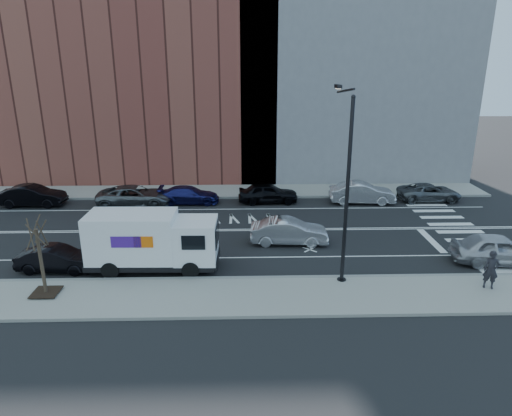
{
  "coord_description": "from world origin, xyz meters",
  "views": [
    {
      "loc": [
        2.24,
        -27.51,
        10.53
      ],
      "look_at": [
        2.98,
        0.26,
        1.4
      ],
      "focal_mm": 32.0,
      "sensor_mm": 36.0,
      "label": 1
    }
  ],
  "objects_px": {
    "near_parked_front": "(499,249)",
    "fedex_van": "(152,240)",
    "driving_sedan": "(289,231)",
    "pedestrian": "(491,270)",
    "far_parked_b": "(32,196)"
  },
  "relations": [
    {
      "from": "fedex_van",
      "to": "driving_sedan",
      "type": "relative_size",
      "value": 1.48
    },
    {
      "from": "driving_sedan",
      "to": "near_parked_front",
      "type": "xyz_separation_m",
      "value": [
        10.95,
        -3.13,
        0.06
      ]
    },
    {
      "from": "fedex_van",
      "to": "pedestrian",
      "type": "distance_m",
      "value": 16.63
    },
    {
      "from": "fedex_van",
      "to": "near_parked_front",
      "type": "relative_size",
      "value": 1.41
    },
    {
      "from": "driving_sedan",
      "to": "pedestrian",
      "type": "distance_m",
      "value": 10.84
    },
    {
      "from": "driving_sedan",
      "to": "pedestrian",
      "type": "relative_size",
      "value": 2.46
    },
    {
      "from": "far_parked_b",
      "to": "driving_sedan",
      "type": "distance_m",
      "value": 20.07
    },
    {
      "from": "pedestrian",
      "to": "far_parked_b",
      "type": "bearing_deg",
      "value": 172.61
    },
    {
      "from": "near_parked_front",
      "to": "fedex_van",
      "type": "bearing_deg",
      "value": 97.22
    },
    {
      "from": "fedex_van",
      "to": "near_parked_front",
      "type": "bearing_deg",
      "value": 1.82
    },
    {
      "from": "near_parked_front",
      "to": "pedestrian",
      "type": "distance_m",
      "value": 3.61
    },
    {
      "from": "far_parked_b",
      "to": "near_parked_front",
      "type": "distance_m",
      "value": 31.4
    },
    {
      "from": "fedex_van",
      "to": "far_parked_b",
      "type": "distance_m",
      "value": 15.71
    },
    {
      "from": "near_parked_front",
      "to": "pedestrian",
      "type": "xyz_separation_m",
      "value": [
        -2.01,
        -2.98,
        0.26
      ]
    },
    {
      "from": "near_parked_front",
      "to": "pedestrian",
      "type": "relative_size",
      "value": 2.58
    }
  ]
}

